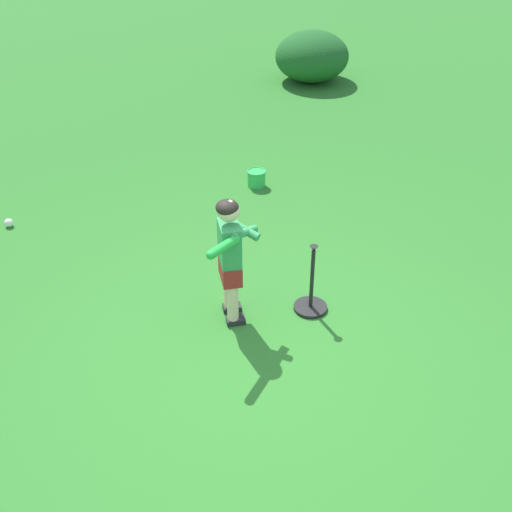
# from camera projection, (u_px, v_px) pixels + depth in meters

# --- Properties ---
(ground_plane) EXTENTS (40.00, 40.00, 0.00)m
(ground_plane) POSITION_uv_depth(u_px,v_px,m) (252.00, 362.00, 4.81)
(ground_plane) COLOR #2D7528
(child_batter) EXTENTS (0.37, 0.63, 1.08)m
(child_batter) POSITION_uv_depth(u_px,v_px,m) (230.00, 251.00, 4.90)
(child_batter) COLOR #232328
(child_batter) RESTS_ON ground
(play_ball_behind_batter) EXTENTS (0.09, 0.09, 0.09)m
(play_ball_behind_batter) POSITION_uv_depth(u_px,v_px,m) (9.00, 223.00, 6.45)
(play_ball_behind_batter) COLOR white
(play_ball_behind_batter) RESTS_ON ground
(batting_tee) EXTENTS (0.28, 0.28, 0.62)m
(batting_tee) POSITION_uv_depth(u_px,v_px,m) (311.00, 299.00, 5.30)
(batting_tee) COLOR black
(batting_tee) RESTS_ON ground
(toy_bucket) EXTENTS (0.22, 0.22, 0.19)m
(toy_bucket) POSITION_uv_depth(u_px,v_px,m) (257.00, 178.00, 7.17)
(toy_bucket) COLOR green
(toy_bucket) RESTS_ON ground
(shrub_left_background) EXTENTS (1.14, 1.17, 0.77)m
(shrub_left_background) POSITION_uv_depth(u_px,v_px,m) (312.00, 56.00, 10.08)
(shrub_left_background) COLOR #1E5B23
(shrub_left_background) RESTS_ON ground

